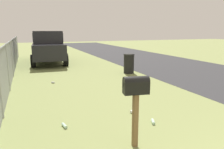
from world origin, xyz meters
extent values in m
cube|color=brown|center=(3.16, 1.49, 0.52)|extent=(0.09, 0.09, 1.03)
cube|color=black|center=(3.16, 1.49, 1.14)|extent=(0.28, 0.49, 0.22)
cylinder|color=black|center=(3.16, 1.49, 1.25)|extent=(0.28, 0.49, 0.20)
cube|color=red|center=(3.27, 1.49, 1.21)|extent=(0.02, 0.04, 0.18)
cube|color=black|center=(14.77, 1.91, 0.88)|extent=(5.65, 2.20, 0.90)
cube|color=black|center=(14.10, 1.95, 1.71)|extent=(1.98, 1.83, 0.76)
cube|color=black|center=(14.10, 1.95, 1.71)|extent=(1.93, 1.86, 0.53)
cube|color=black|center=(15.93, 0.98, 1.39)|extent=(2.88, 0.25, 0.12)
cube|color=black|center=(16.04, 2.70, 1.39)|extent=(2.88, 0.25, 0.12)
cylinder|color=black|center=(12.88, 1.09, 0.38)|extent=(0.77, 0.31, 0.76)
cylinder|color=black|center=(13.00, 2.95, 0.38)|extent=(0.77, 0.31, 0.76)
cylinder|color=black|center=(16.54, 0.87, 0.38)|extent=(0.77, 0.31, 0.76)
cylinder|color=black|center=(16.65, 2.74, 0.38)|extent=(0.77, 0.31, 0.76)
cylinder|color=black|center=(9.45, -1.49, 0.45)|extent=(0.52, 0.52, 0.90)
cylinder|color=black|center=(9.45, -1.49, 0.94)|extent=(0.54, 0.54, 0.08)
cylinder|color=#9EA3A8|center=(8.19, 3.93, 0.84)|extent=(0.07, 0.07, 1.68)
cylinder|color=#9EA3A8|center=(10.82, 3.93, 0.84)|extent=(0.07, 0.07, 1.68)
cylinder|color=#9EA3A8|center=(13.45, 3.93, 0.84)|extent=(0.07, 0.07, 1.68)
cylinder|color=#9EA3A8|center=(16.08, 3.93, 0.84)|extent=(0.07, 0.07, 1.68)
cylinder|color=#9EA3A8|center=(18.71, 3.93, 0.84)|extent=(0.07, 0.07, 1.68)
cube|color=#9EA3A8|center=(9.50, 3.93, 1.65)|extent=(18.40, 0.04, 0.04)
cube|color=gray|center=(9.50, 3.93, 0.84)|extent=(18.40, 0.01, 1.68)
cylinder|color=silver|center=(8.71, 2.34, 0.03)|extent=(0.11, 0.14, 0.07)
cylinder|color=#B2D8BF|center=(4.46, 2.59, 0.04)|extent=(0.23, 0.11, 0.07)
cylinder|color=white|center=(4.64, 0.79, 0.04)|extent=(0.10, 0.12, 0.08)
cylinder|color=#B2D8BF|center=(3.90, 0.61, 0.04)|extent=(0.23, 0.15, 0.07)
camera|label=1|loc=(-0.07, 3.25, 2.15)|focal=34.06mm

